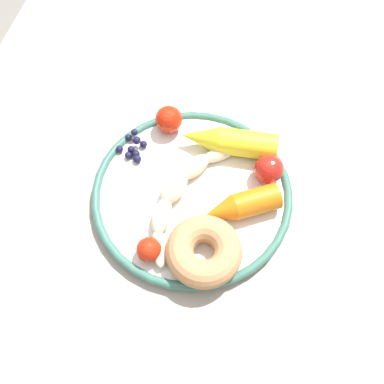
{
  "coord_description": "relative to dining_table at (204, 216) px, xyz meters",
  "views": [
    {
      "loc": [
        0.28,
        0.04,
        1.26
      ],
      "look_at": [
        0.01,
        -0.02,
        0.75
      ],
      "focal_mm": 38.95,
      "sensor_mm": 36.0,
      "label": 1
    }
  ],
  "objects": [
    {
      "name": "plate",
      "position": [
        0.01,
        -0.02,
        0.09
      ],
      "size": [
        0.28,
        0.28,
        0.02
      ],
      "color": "silver",
      "rests_on": "dining_table"
    },
    {
      "name": "donut",
      "position": [
        0.1,
        0.01,
        0.11
      ],
      "size": [
        0.12,
        0.12,
        0.04
      ],
      "primitive_type": "torus",
      "rotation": [
        0.0,
        0.0,
        2.87
      ],
      "color": "tan",
      "rests_on": "plate"
    },
    {
      "name": "blueberry_pile",
      "position": [
        -0.04,
        -0.12,
        0.1
      ],
      "size": [
        0.05,
        0.04,
        0.02
      ],
      "color": "#191638",
      "rests_on": "plate"
    },
    {
      "name": "ground_plane",
      "position": [
        0.0,
        0.0,
        -0.65
      ],
      "size": [
        6.0,
        6.0,
        0.0
      ],
      "primitive_type": "plane",
      "color": "gray"
    },
    {
      "name": "tomato_far",
      "position": [
        -0.09,
        -0.07,
        0.11
      ],
      "size": [
        0.04,
        0.04,
        0.04
      ],
      "primitive_type": "sphere",
      "color": "red",
      "rests_on": "plate"
    },
    {
      "name": "carrot_yellow",
      "position": [
        -0.07,
        0.02,
        0.11
      ],
      "size": [
        0.04,
        0.14,
        0.04
      ],
      "color": "yellow",
      "rests_on": "plate"
    },
    {
      "name": "tomato_near",
      "position": [
        0.11,
        -0.05,
        0.11
      ],
      "size": [
        0.03,
        0.03,
        0.03
      ],
      "primitive_type": "sphere",
      "color": "red",
      "rests_on": "plate"
    },
    {
      "name": "banana",
      "position": [
        0.02,
        -0.03,
        0.11
      ],
      "size": [
        0.21,
        0.1,
        0.03
      ],
      "color": "beige",
      "rests_on": "plate"
    },
    {
      "name": "carrot_orange",
      "position": [
        0.03,
        0.05,
        0.11
      ],
      "size": [
        0.08,
        0.11,
        0.04
      ],
      "color": "orange",
      "rests_on": "plate"
    },
    {
      "name": "dining_table",
      "position": [
        0.0,
        0.0,
        0.0
      ],
      "size": [
        1.28,
        0.82,
        0.73
      ],
      "color": "#9E948B",
      "rests_on": "ground_plane"
    },
    {
      "name": "tomato_mid",
      "position": [
        -0.03,
        0.08,
        0.11
      ],
      "size": [
        0.04,
        0.04,
        0.04
      ],
      "primitive_type": "sphere",
      "color": "red",
      "rests_on": "plate"
    }
  ]
}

